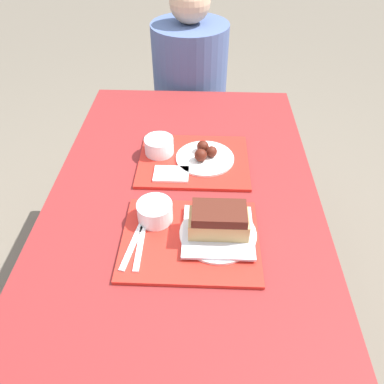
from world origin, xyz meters
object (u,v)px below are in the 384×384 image
Objects in this scene: person_seated_across at (190,70)px; bowl_coleslaw_far at (159,145)px; brisket_sandwich_plate at (218,225)px; bowl_coleslaw_near at (155,211)px; wings_plate_far at (205,155)px; tray_far at (194,161)px; tray_near at (190,240)px.

bowl_coleslaw_far is at bearing -96.27° from person_seated_across.
brisket_sandwich_plate is 0.44m from bowl_coleslaw_far.
bowl_coleslaw_near is 0.34m from bowl_coleslaw_far.
person_seated_across reaches higher than brisket_sandwich_plate.
bowl_coleslaw_near and bowl_coleslaw_far have the same top height.
bowl_coleslaw_far is (-0.02, 0.33, 0.00)m from bowl_coleslaw_near.
wings_plate_far is at bearing -83.57° from person_seated_across.
brisket_sandwich_plate is at bearing -76.89° from tray_far.
brisket_sandwich_plate reaches higher than tray_far.
bowl_coleslaw_near is at bearing -93.06° from person_seated_across.
tray_near is 1.00× the size of tray_far.
tray_near and tray_far have the same top height.
brisket_sandwich_plate is 0.36m from wings_plate_far.
wings_plate_far is (-0.04, 0.36, -0.02)m from brisket_sandwich_plate.
tray_near is at bearing -72.28° from bowl_coleslaw_far.
brisket_sandwich_plate is (0.08, 0.02, 0.04)m from tray_near.
bowl_coleslaw_far reaches higher than tray_far.
tray_near is 0.09m from brisket_sandwich_plate.
wings_plate_far is (0.04, 0.01, 0.02)m from tray_far.
bowl_coleslaw_near reaches higher than wings_plate_far.
wings_plate_far is at bearing 84.72° from tray_near.
bowl_coleslaw_near is 1.00× the size of bowl_coleslaw_far.
bowl_coleslaw_near is 0.15× the size of person_seated_across.
bowl_coleslaw_far reaches higher than tray_near.
person_seated_across is (-0.05, 1.13, 0.00)m from tray_near.
tray_near is 0.37m from tray_far.
bowl_coleslaw_far is at bearing 107.72° from tray_near.
tray_near is at bearing -34.26° from bowl_coleslaw_near.
brisket_sandwich_plate is at bearing -16.55° from bowl_coleslaw_near.
brisket_sandwich_plate reaches higher than tray_near.
brisket_sandwich_plate reaches higher than bowl_coleslaw_far.
tray_far is (-0.00, 0.37, 0.00)m from tray_near.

